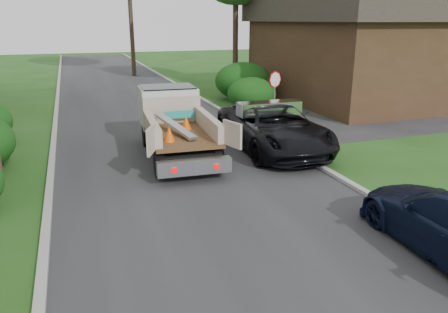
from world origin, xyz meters
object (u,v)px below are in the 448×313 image
object	(u,v)px
stop_sign	(275,87)
house_right	(359,45)
black_pickup	(273,127)
flatbed_truck	(173,118)

from	to	relation	value
stop_sign	house_right	size ratio (longest dim) A/B	0.19
stop_sign	black_pickup	size ratio (longest dim) A/B	0.41
house_right	flatbed_truck	size ratio (longest dim) A/B	2.18
house_right	black_pickup	bearing A→B (deg)	-138.56
stop_sign	flatbed_truck	size ratio (longest dim) A/B	0.42
house_right	flatbed_truck	distance (m)	14.88
flatbed_truck	black_pickup	distance (m)	3.67
stop_sign	house_right	world-z (taller)	house_right
stop_sign	black_pickup	bearing A→B (deg)	-115.88
flatbed_truck	black_pickup	size ratio (longest dim) A/B	0.99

